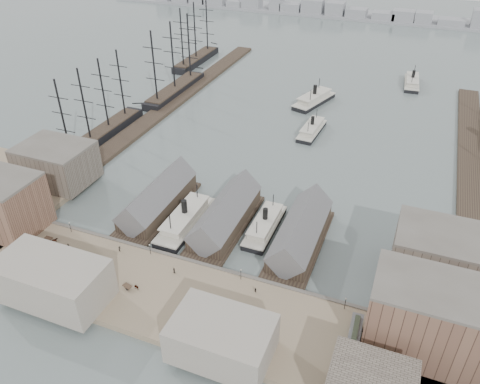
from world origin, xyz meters
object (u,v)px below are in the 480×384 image
at_px(ferry_docked_west, 185,219).
at_px(horse_cart_left, 53,240).
at_px(horse_cart_center, 134,287).
at_px(tram, 355,335).
at_px(horse_cart_right, 230,317).

xyz_separation_m(ferry_docked_west, horse_cart_left, (-33.75, -25.78, 0.33)).
distance_m(horse_cart_left, horse_cart_center, 36.13).
bearing_deg(ferry_docked_west, horse_cart_center, -87.70).
relative_size(ferry_docked_west, tram, 2.68).
height_order(ferry_docked_west, horse_cart_right, ferry_docked_west).
xyz_separation_m(horse_cart_left, horse_cart_center, (35.12, -8.46, -0.03)).
relative_size(ferry_docked_west, horse_cart_center, 6.03).
distance_m(ferry_docked_west, horse_cart_center, 34.27).
bearing_deg(ferry_docked_west, horse_cart_right, -47.98).
height_order(ferry_docked_west, horse_cart_center, ferry_docked_west).
distance_m(ferry_docked_west, horse_cart_right, 46.08).
height_order(tram, horse_cart_center, tram).
height_order(horse_cart_left, horse_cart_right, horse_cart_left).
xyz_separation_m(ferry_docked_west, tram, (62.19, -29.02, 1.51)).
bearing_deg(horse_cart_right, ferry_docked_west, 30.81).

